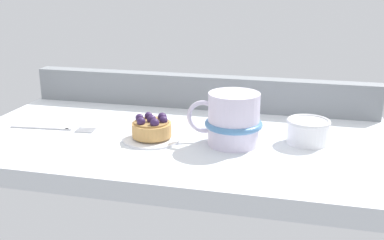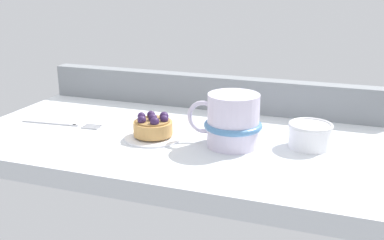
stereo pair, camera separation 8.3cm
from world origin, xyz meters
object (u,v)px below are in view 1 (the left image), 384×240
Objects in this scene: coffee_mug at (233,120)px; sugar_bowl at (308,131)px; dessert_fork at (53,128)px; dessert_plate at (152,138)px; raspberry_tart at (152,127)px.

sugar_bowl is at bearing 15.86° from coffee_mug.
coffee_mug reaches higher than dessert_fork.
coffee_mug is (14.70, 1.25, 4.26)cm from dessert_plate.
raspberry_tart is 20.92cm from dessert_fork.
dessert_plate is 15.36cm from coffee_mug.
dessert_fork is at bearing -179.72° from coffee_mug.
raspberry_tart is 0.42× the size of dessert_fork.
coffee_mug is 13.83cm from sugar_bowl.
raspberry_tart reaches higher than dessert_fork.
dessert_plate is 1.48× the size of raspberry_tart.
dessert_plate is 28.34cm from sugar_bowl.
coffee_mug reaches higher than sugar_bowl.
sugar_bowl is (27.82, 4.97, -0.06)cm from raspberry_tart.
raspberry_tart is at bearing 43.44° from dessert_plate.
dessert_fork is (-20.78, 1.08, -0.05)cm from dessert_plate.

